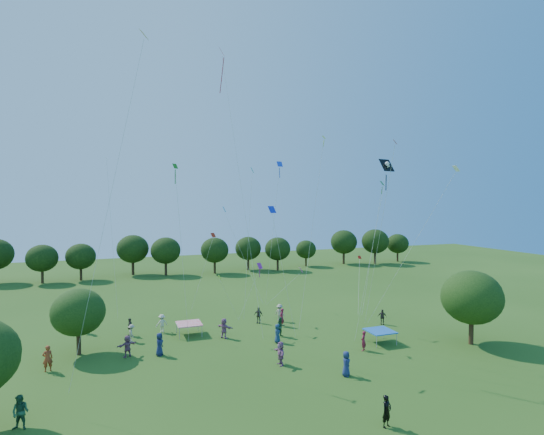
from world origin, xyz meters
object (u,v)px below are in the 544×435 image
Objects in this scene: tent_red_stripe at (189,324)px; tent_blue at (380,331)px; man_in_black at (387,411)px; red_high_kite at (228,101)px; pirate_kite at (386,170)px; near_tree_north at (78,312)px; near_tree_east at (472,297)px.

tent_blue is at bearing -27.38° from tent_red_stripe.
man_in_black is 26.32m from red_high_kite.
tent_blue is at bearing -21.61° from red_high_kite.
pirate_kite is at bearing 36.23° from man_in_black.
pirate_kite is at bearing -41.96° from tent_red_stripe.
man_in_black is (-7.59, -11.76, -0.17)m from tent_blue.
red_high_kite reaches higher than tent_red_stripe.
near_tree_north is 3.04× the size of man_in_black.
tent_red_stripe is 20.23m from red_high_kite.
tent_blue is 23.69m from red_high_kite.
pirate_kite reaches higher than man_in_black.
tent_red_stripe is 21.01m from man_in_black.
pirate_kite is (22.01, -9.67, 11.21)m from near_tree_north.
near_tree_east is at bearing -25.81° from tent_red_stripe.
near_tree_east is at bearing -22.34° from tent_blue.
red_high_kite reaches higher than near_tree_north.
tent_red_stripe and tent_blue have the same top height.
pirate_kite is at bearing -174.79° from near_tree_east.
near_tree_east is at bearing -15.69° from near_tree_north.
tent_blue is (24.22, -5.87, -2.38)m from near_tree_north.
pirate_kite is (-9.36, -0.85, 10.58)m from near_tree_east.
red_high_kite is at bearing 139.11° from pirate_kite.
pirate_kite is (12.95, -11.65, 13.59)m from tent_red_stripe.
man_in_black is 0.07× the size of red_high_kite.
pirate_kite is at bearing -23.71° from near_tree_north.
tent_blue is 1.27× the size of man_in_black.
tent_red_stripe is 17.07m from tent_blue.
red_high_kite is at bearing -45.26° from tent_red_stripe.
tent_red_stripe is 0.16× the size of pirate_kite.
tent_red_stripe is 22.09m from pirate_kite.
red_high_kite is (3.01, -3.04, 19.77)m from tent_red_stripe.
man_in_black is at bearing -68.92° from tent_red_stripe.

